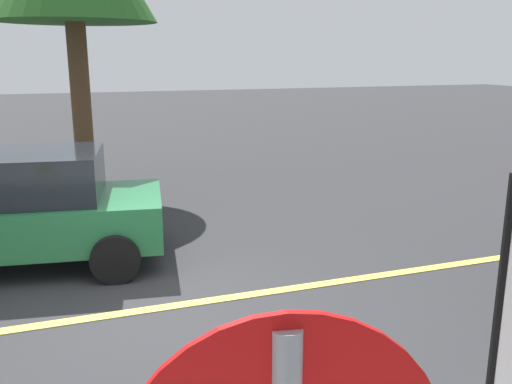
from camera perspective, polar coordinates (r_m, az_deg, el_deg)
name	(u,v)px	position (r m, az deg, el deg)	size (l,w,h in m)	color
ground_plane	(152,310)	(6.63, -10.68, -11.86)	(80.00, 80.00, 0.00)	#2D2D30
lane_marking_centre	(378,276)	(7.60, 12.51, -8.45)	(28.00, 0.16, 0.01)	#E0D14C
car_green_far_lane	(23,209)	(8.24, -22.95, -1.66)	(4.07, 2.45, 1.59)	#236B3D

